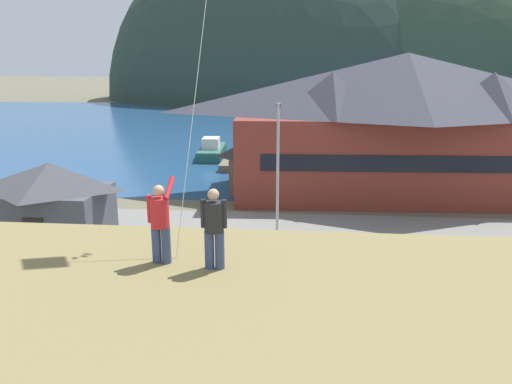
{
  "coord_description": "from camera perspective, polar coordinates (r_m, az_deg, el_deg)",
  "views": [
    {
      "loc": [
        1.83,
        -16.58,
        9.9
      ],
      "look_at": [
        -0.54,
        9.0,
        3.1
      ],
      "focal_mm": 34.87,
      "sensor_mm": 36.0,
      "label": 1
    }
  ],
  "objects": [
    {
      "name": "ground_plane",
      "position": [
        19.4,
        -0.89,
        -15.88
      ],
      "size": [
        600.0,
        600.0,
        0.0
      ],
      "primitive_type": "plane",
      "color": "#66604C"
    },
    {
      "name": "parking_lot_pad",
      "position": [
        23.79,
        0.42,
        -9.64
      ],
      "size": [
        40.0,
        20.0,
        0.1
      ],
      "primitive_type": "cube",
      "color": "gray",
      "rests_on": "ground"
    },
    {
      "name": "bay_water",
      "position": [
        77.23,
        3.94,
        7.44
      ],
      "size": [
        360.0,
        84.0,
        0.03
      ],
      "primitive_type": "cube",
      "color": "navy",
      "rests_on": "ground"
    },
    {
      "name": "far_hill_west_ridge",
      "position": [
        138.95,
        4.16,
        10.71
      ],
      "size": [
        99.72,
        72.21,
        92.14
      ],
      "primitive_type": "ellipsoid",
      "color": "#2D3D33",
      "rests_on": "ground"
    },
    {
      "name": "far_hill_east_peak",
      "position": [
        130.51,
        12.18,
        10.15
      ],
      "size": [
        126.12,
        44.84,
        76.13
      ],
      "primitive_type": "ellipsoid",
      "color": "#334733",
      "rests_on": "ground"
    },
    {
      "name": "harbor_lodge",
      "position": [
        38.55,
        16.62,
        7.76
      ],
      "size": [
        26.39,
        11.85,
        10.46
      ],
      "color": "brown",
      "rests_on": "ground"
    },
    {
      "name": "storage_shed_near_lot",
      "position": [
        29.12,
        -22.29,
        -1.2
      ],
      "size": [
        6.06,
        4.66,
        4.66
      ],
      "color": "#474C56",
      "rests_on": "ground"
    },
    {
      "name": "storage_shed_waterside",
      "position": [
        38.87,
        -0.03,
        3.46
      ],
      "size": [
        5.08,
        5.65,
        4.3
      ],
      "color": "#756B5B",
      "rests_on": "ground"
    },
    {
      "name": "wharf_dock",
      "position": [
        52.11,
        -1.28,
        4.26
      ],
      "size": [
        3.2,
        14.7,
        0.7
      ],
      "color": "#70604C",
      "rests_on": "ground"
    },
    {
      "name": "moored_boat_wharfside",
      "position": [
        52.83,
        -5.1,
        4.76
      ],
      "size": [
        2.87,
        7.7,
        2.16
      ],
      "color": "#23564C",
      "rests_on": "ground"
    },
    {
      "name": "moored_boat_outer_mooring",
      "position": [
        50.67,
        2.47,
        4.38
      ],
      "size": [
        2.91,
        7.09,
        2.16
      ],
      "color": "navy",
      "rests_on": "ground"
    },
    {
      "name": "parked_car_front_row_end",
      "position": [
        18.86,
        -8.53,
        -13.3
      ],
      "size": [
        4.31,
        2.28,
        1.82
      ],
      "color": "#236633",
      "rests_on": "parking_lot_pad"
    },
    {
      "name": "parked_car_front_row_silver",
      "position": [
        21.59,
        -26.27,
        -10.97
      ],
      "size": [
        4.36,
        2.37,
        1.82
      ],
      "color": "#9EA3A8",
      "rests_on": "parking_lot_pad"
    },
    {
      "name": "parked_car_corner_spot",
      "position": [
        18.74,
        7.31,
        -13.44
      ],
      "size": [
        4.22,
        2.09,
        1.82
      ],
      "color": "red",
      "rests_on": "parking_lot_pad"
    },
    {
      "name": "parking_light_pole",
      "position": [
        27.71,
        2.52,
        3.41
      ],
      "size": [
        0.24,
        0.78,
        7.56
      ],
      "color": "#ADADB2",
      "rests_on": "parking_lot_pad"
    },
    {
      "name": "person_kite_flyer",
      "position": [
        10.83,
        -10.95,
        -3.26
      ],
      "size": [
        0.54,
        0.65,
        1.86
      ],
      "color": "#384770",
      "rests_on": "grassy_hill_foreground"
    },
    {
      "name": "person_companion",
      "position": [
        10.37,
        -4.84,
        -3.94
      ],
      "size": [
        0.55,
        0.4,
        1.74
      ],
      "color": "#384770",
      "rests_on": "grassy_hill_foreground"
    }
  ]
}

